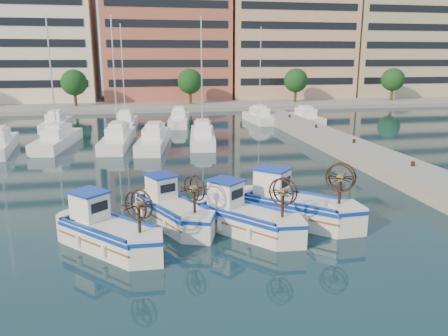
% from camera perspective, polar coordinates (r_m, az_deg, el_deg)
% --- Properties ---
extents(ground, '(300.00, 300.00, 0.00)m').
position_cam_1_polar(ground, '(20.19, 0.85, -8.71)').
color(ground, '#17353D').
rests_on(ground, ground).
extents(quay, '(3.00, 60.00, 1.20)m').
position_cam_1_polar(quay, '(31.92, 21.34, 0.04)').
color(quay, gray).
rests_on(quay, ground).
extents(waterfront, '(180.00, 40.00, 25.60)m').
position_cam_1_polar(waterfront, '(84.33, -1.76, 16.35)').
color(waterfront, gray).
rests_on(waterfront, ground).
extents(yacht_marina, '(35.04, 23.08, 11.50)m').
position_cam_1_polar(yacht_marina, '(46.42, -9.64, 4.88)').
color(yacht_marina, white).
rests_on(yacht_marina, ground).
extents(fishing_boat_a, '(4.46, 4.58, 2.93)m').
position_cam_1_polar(fishing_boat_a, '(19.22, -15.00, -7.83)').
color(fishing_boat_a, silver).
rests_on(fishing_boat_a, ground).
extents(fishing_boat_b, '(3.63, 4.77, 2.88)m').
position_cam_1_polar(fishing_boat_b, '(21.29, -6.73, -5.29)').
color(fishing_boat_b, silver).
rests_on(fishing_boat_b, ground).
extents(fishing_boat_c, '(4.40, 4.65, 2.94)m').
position_cam_1_polar(fishing_boat_c, '(20.25, 2.67, -6.18)').
color(fishing_boat_c, silver).
rests_on(fishing_boat_c, ground).
extents(fishing_boat_d, '(5.08, 4.93, 3.25)m').
position_cam_1_polar(fishing_boat_d, '(21.75, 9.11, -4.66)').
color(fishing_boat_d, silver).
rests_on(fishing_boat_d, ground).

